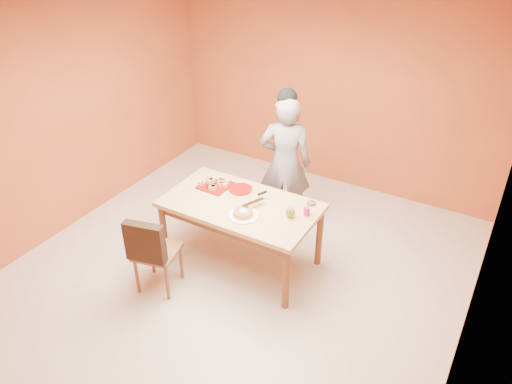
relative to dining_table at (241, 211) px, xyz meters
The scene contains 17 objects.
floor 0.73m from the dining_table, 77.74° to the right, with size 5.00×5.00×0.00m, color beige.
ceiling 2.06m from the dining_table, 77.74° to the right, with size 5.00×5.00×0.00m, color silver.
wall_back 2.31m from the dining_table, 88.33° to the left, with size 4.50×4.50×0.00m, color #C65D2D.
wall_left 2.31m from the dining_table, behind, with size 5.00×5.00×0.00m, color #C65D2D.
wall_right 2.43m from the dining_table, ahead, with size 5.00×5.00×0.00m, color #C65D2D.
dining_table is the anchor object (origin of this frame).
dining_chair 0.95m from the dining_table, 124.03° to the right, with size 0.50×0.56×0.90m.
pastry_pile 0.48m from the dining_table, 159.66° to the left, with size 0.29×0.29×0.09m, color #E2AF60, non-canonical shape.
person 0.92m from the dining_table, 86.82° to the left, with size 0.60×0.39×1.65m, color gray.
pastry_platter 0.46m from the dining_table, 159.66° to the left, with size 0.32×0.32×0.02m, color maroon.
red_dinner_plate 0.29m from the dining_table, 122.00° to the left, with size 0.26×0.26×0.02m, color maroon.
white_cake_plate 0.25m from the dining_table, 51.85° to the right, with size 0.31×0.31×0.01m, color white.
sponge_cake 0.27m from the dining_table, 51.85° to the right, with size 0.20×0.20×0.05m, color #C78733.
cake_server 0.22m from the dining_table, ahead, with size 0.05×0.26×0.01m, color silver.
egg_ornament 0.58m from the dining_table, ahead, with size 0.10×0.08×0.12m, color olive.
magenta_glass 0.71m from the dining_table, 11.89° to the left, with size 0.06×0.06×0.09m, color #C61D61.
checker_tin 0.73m from the dining_table, 28.81° to the left, with size 0.09×0.09×0.03m, color #36230E.
Camera 1 is at (2.25, -3.37, 3.53)m, focal length 35.00 mm.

